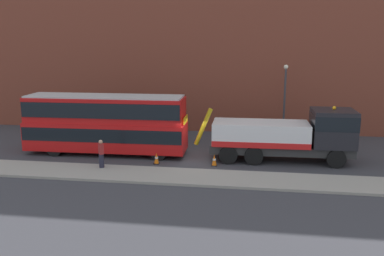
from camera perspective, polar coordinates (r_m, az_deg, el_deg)
ground_plane at (r=27.87m, az=0.79°, el=-4.09°), size 120.00×120.00×0.00m
near_kerb at (r=23.88m, az=-0.58°, el=-6.70°), size 60.00×2.80×0.15m
building_facade at (r=35.52m, az=2.80°, el=12.56°), size 60.00×1.50×16.00m
recovery_tow_truck at (r=27.40m, az=13.05°, el=-0.89°), size 10.16×2.80×3.67m
double_decker_bus at (r=28.96m, az=-11.74°, el=0.81°), size 11.08×2.75×4.06m
pedestrian_onlooker at (r=25.69m, az=-12.31°, el=-3.50°), size 0.44×0.48×1.71m
traffic_cone_near_bus at (r=26.56m, az=-4.88°, el=-4.19°), size 0.36×0.36×0.72m
traffic_cone_midway at (r=26.13m, az=3.06°, el=-4.44°), size 0.36×0.36×0.72m
street_lamp at (r=33.51m, az=12.56°, el=4.43°), size 0.36×0.36×5.83m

